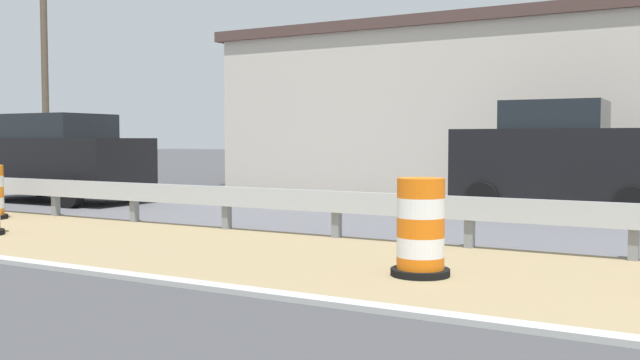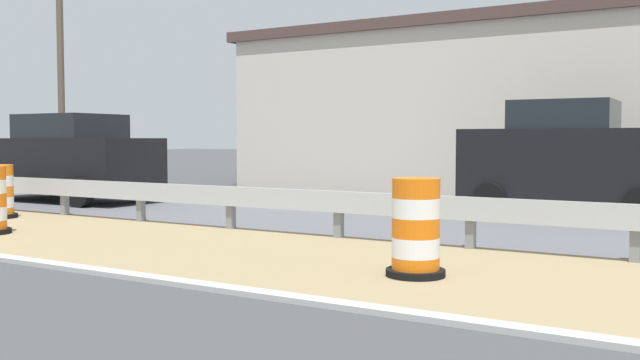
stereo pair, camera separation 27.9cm
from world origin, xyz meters
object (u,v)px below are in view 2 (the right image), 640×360
Objects in this scene: car_mid_far_lane at (571,158)px; utility_pole_mid at (60,56)px; traffic_barrel_close at (416,232)px; car_trailing_far_lane at (67,158)px; utility_pole_near at (590,2)px.

car_mid_far_lane is 0.49× the size of utility_pole_mid.
car_trailing_far_lane is (4.35, 10.98, 0.56)m from traffic_barrel_close.
car_trailing_far_lane is at bearing 68.41° from traffic_barrel_close.
utility_pole_near is at bearing -89.12° from utility_pole_mid.
car_mid_far_lane reaches higher than car_trailing_far_lane.
car_mid_far_lane is at bearing -174.57° from utility_pole_near.
car_trailing_far_lane is 12.84m from utility_pole_near.
utility_pole_mid is at bearing 169.87° from car_mid_far_lane.
utility_pole_mid is (-0.28, 18.16, -0.19)m from utility_pole_near.
utility_pole_near reaches higher than traffic_barrel_close.
car_trailing_far_lane is at bearing -128.18° from utility_pole_mid.
car_mid_far_lane is 4.59m from utility_pole_near.
car_trailing_far_lane is 0.53× the size of utility_pole_near.
car_mid_far_lane is 18.92m from utility_pole_mid.
utility_pole_near reaches higher than utility_pole_mid.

